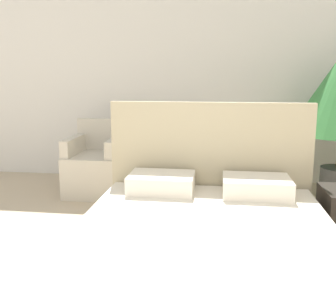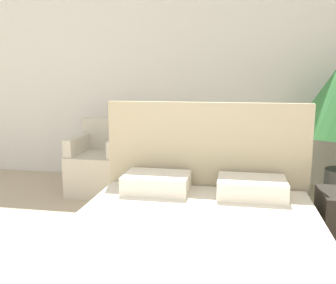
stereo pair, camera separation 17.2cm
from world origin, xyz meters
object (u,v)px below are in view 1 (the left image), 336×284
at_px(armchair_near_window_right, 182,171).
at_px(armchair_near_window_left, 96,169).
at_px(side_table, 138,177).
at_px(bed, 204,262).

bearing_deg(armchair_near_window_right, armchair_near_window_left, 172.25).
bearing_deg(side_table, bed, -67.10).
relative_size(bed, armchair_near_window_left, 2.43).
bearing_deg(armchair_near_window_right, bed, -88.57).
distance_m(armchair_near_window_right, side_table, 0.52).
bearing_deg(armchair_near_window_left, bed, -56.65).
bearing_deg(bed, side_table, 112.90).
bearing_deg(armchair_near_window_left, side_table, -6.16).
relative_size(armchair_near_window_left, armchair_near_window_right, 1.00).
bearing_deg(side_table, armchair_near_window_right, 5.98).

